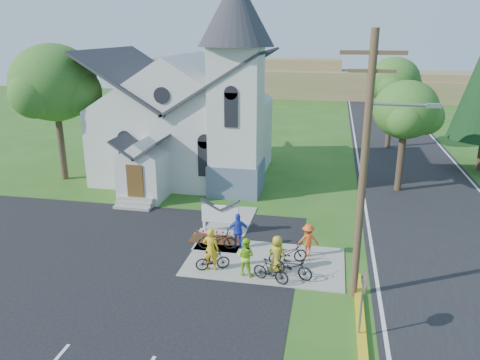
% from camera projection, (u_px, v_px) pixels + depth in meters
% --- Properties ---
extents(ground, '(120.00, 120.00, 0.00)m').
position_uv_depth(ground, '(230.00, 264.00, 20.75)').
color(ground, '#295C1A').
rests_on(ground, ground).
extents(parking_lot, '(20.00, 16.00, 0.02)m').
position_uv_depth(parking_lot, '(62.00, 271.00, 20.19)').
color(parking_lot, black).
rests_on(parking_lot, ground).
extents(road, '(8.00, 90.00, 0.02)m').
position_uv_depth(road, '(414.00, 178.00, 32.88)').
color(road, black).
rests_on(road, ground).
extents(sidewalk, '(7.00, 4.00, 0.05)m').
position_uv_depth(sidewalk, '(265.00, 262.00, 20.93)').
color(sidewalk, gray).
rests_on(sidewalk, ground).
extents(church, '(12.35, 12.00, 13.00)m').
position_uv_depth(church, '(190.00, 102.00, 31.82)').
color(church, silver).
rests_on(church, ground).
extents(church_sign, '(2.20, 0.40, 1.70)m').
position_uv_depth(church_sign, '(220.00, 214.00, 23.65)').
color(church_sign, gray).
rests_on(church_sign, ground).
extents(flower_bed, '(2.60, 1.10, 0.07)m').
position_uv_depth(flower_bed, '(216.00, 240.00, 23.11)').
color(flower_bed, '#391E0F').
rests_on(flower_bed, ground).
extents(utility_pole, '(3.45, 0.28, 10.00)m').
position_uv_depth(utility_pole, '(366.00, 163.00, 16.69)').
color(utility_pole, '#4C3A26').
rests_on(utility_pole, ground).
extents(stop_sign, '(0.11, 0.76, 2.48)m').
position_uv_depth(stop_sign, '(364.00, 291.00, 15.27)').
color(stop_sign, gray).
rests_on(stop_sign, ground).
extents(tree_lot_corner, '(5.60, 5.60, 9.15)m').
position_uv_depth(tree_lot_corner, '(54.00, 83.00, 30.68)').
color(tree_lot_corner, '#36251D').
rests_on(tree_lot_corner, ground).
extents(tree_road_near, '(4.00, 4.00, 7.05)m').
position_uv_depth(tree_road_near, '(406.00, 110.00, 28.77)').
color(tree_road_near, '#36251D').
rests_on(tree_road_near, ground).
extents(tree_road_mid, '(4.40, 4.40, 7.80)m').
position_uv_depth(tree_road_mid, '(394.00, 81.00, 39.71)').
color(tree_road_mid, '#36251D').
rests_on(tree_road_mid, ground).
extents(distant_hills, '(61.00, 10.00, 5.60)m').
position_uv_depth(distant_hills, '(330.00, 83.00, 72.05)').
color(distant_hills, olive).
rests_on(distant_hills, ground).
extents(cyclist_0, '(0.71, 0.49, 1.90)m').
position_uv_depth(cyclist_0, '(211.00, 249.00, 19.94)').
color(cyclist_0, gold).
rests_on(cyclist_0, sidewalk).
extents(bike_0, '(1.88, 0.93, 0.94)m').
position_uv_depth(bike_0, '(217.00, 240.00, 21.97)').
color(bike_0, black).
rests_on(bike_0, sidewalk).
extents(cyclist_1, '(0.93, 0.79, 1.67)m').
position_uv_depth(cyclist_1, '(245.00, 256.00, 19.55)').
color(cyclist_1, '#9EE42A').
rests_on(cyclist_1, sidewalk).
extents(bike_1, '(1.54, 0.98, 0.90)m').
position_uv_depth(bike_1, '(213.00, 260.00, 20.07)').
color(bike_1, black).
rests_on(bike_1, sidewalk).
extents(cyclist_2, '(1.09, 0.70, 1.73)m').
position_uv_depth(cyclist_2, '(238.00, 231.00, 21.95)').
color(cyclist_2, blue).
rests_on(cyclist_2, sidewalk).
extents(bike_2, '(1.99, 1.26, 0.99)m').
position_uv_depth(bike_2, '(292.00, 266.00, 19.46)').
color(bike_2, black).
rests_on(bike_2, sidewalk).
extents(cyclist_3, '(1.10, 0.79, 1.54)m').
position_uv_depth(cyclist_3, '(308.00, 240.00, 21.22)').
color(cyclist_3, '#F0511A').
rests_on(cyclist_3, sidewalk).
extents(bike_3, '(1.67, 0.97, 0.97)m').
position_uv_depth(bike_3, '(271.00, 271.00, 19.09)').
color(bike_3, black).
rests_on(bike_3, sidewalk).
extents(cyclist_4, '(0.93, 0.77, 1.63)m').
position_uv_depth(cyclist_4, '(277.00, 254.00, 19.82)').
color(cyclist_4, '#B0A021').
rests_on(cyclist_4, sidewalk).
extents(bike_4, '(1.85, 1.24, 0.92)m').
position_uv_depth(bike_4, '(288.00, 253.00, 20.66)').
color(bike_4, black).
rests_on(bike_4, sidewalk).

